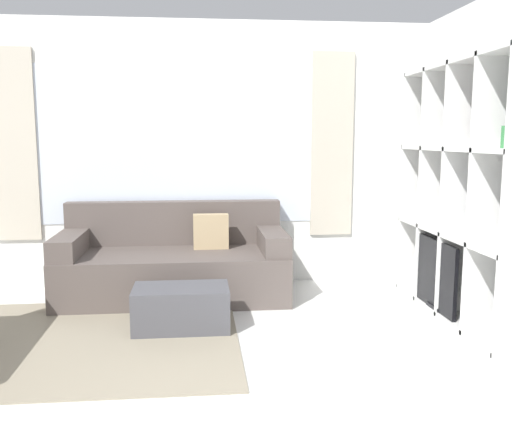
# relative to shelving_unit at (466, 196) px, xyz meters

# --- Properties ---
(wall_back) EXTENTS (6.43, 0.11, 2.70)m
(wall_back) POSITION_rel_shelving_unit_xyz_m (-2.45, 1.39, 0.31)
(wall_back) COLOR white
(wall_back) RESTS_ON ground_plane
(wall_right) EXTENTS (0.07, 4.53, 2.70)m
(wall_right) POSITION_rel_shelving_unit_xyz_m (0.20, -0.30, 0.31)
(wall_right) COLOR white
(wall_right) RESTS_ON ground_plane
(area_rug) EXTENTS (2.68, 2.04, 0.01)m
(area_rug) POSITION_rel_shelving_unit_xyz_m (-3.30, -0.33, -1.04)
(area_rug) COLOR gray
(area_rug) RESTS_ON ground_plane
(shelving_unit) EXTENTS (0.39, 1.97, 2.15)m
(shelving_unit) POSITION_rel_shelving_unit_xyz_m (0.00, 0.00, 0.00)
(shelving_unit) COLOR #232328
(shelving_unit) RESTS_ON ground_plane
(couch_main) EXTENTS (2.14, 1.00, 0.89)m
(couch_main) POSITION_rel_shelving_unit_xyz_m (-2.49, 0.86, -0.73)
(couch_main) COLOR #564C47
(couch_main) RESTS_ON ground_plane
(ottoman) EXTENTS (0.76, 0.46, 0.35)m
(ottoman) POSITION_rel_shelving_unit_xyz_m (-2.40, -0.13, -0.87)
(ottoman) COLOR #47474C
(ottoman) RESTS_ON ground_plane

